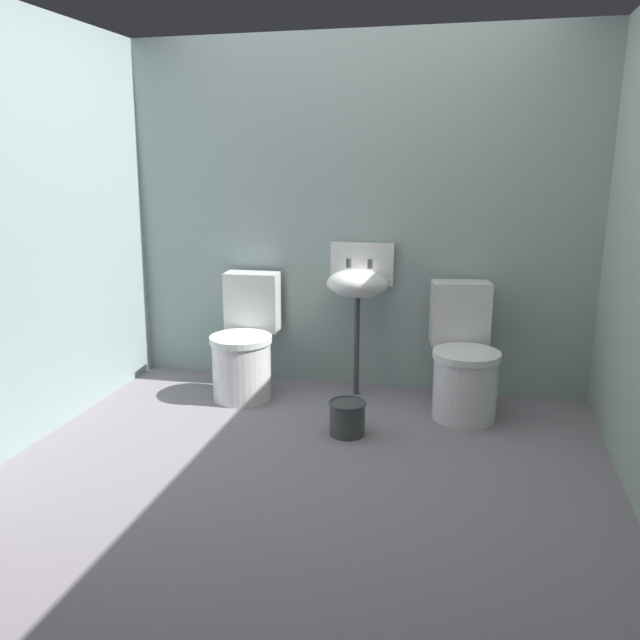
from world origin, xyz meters
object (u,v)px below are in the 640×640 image
at_px(toilet_left, 245,347).
at_px(sink, 358,282).
at_px(toilet_right, 463,363).
at_px(bucket, 347,417).

xyz_separation_m(toilet_left, sink, (0.72, 0.19, 0.43)).
relative_size(toilet_right, bucket, 3.59).
height_order(toilet_right, bucket, toilet_right).
bearing_deg(toilet_right, toilet_left, -10.71).
relative_size(toilet_left, bucket, 3.59).
distance_m(sink, bucket, 0.94).
height_order(toilet_right, sink, sink).
relative_size(sink, bucket, 4.56).
distance_m(toilet_right, bucket, 0.82).
bearing_deg(sink, toilet_left, -165.27).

